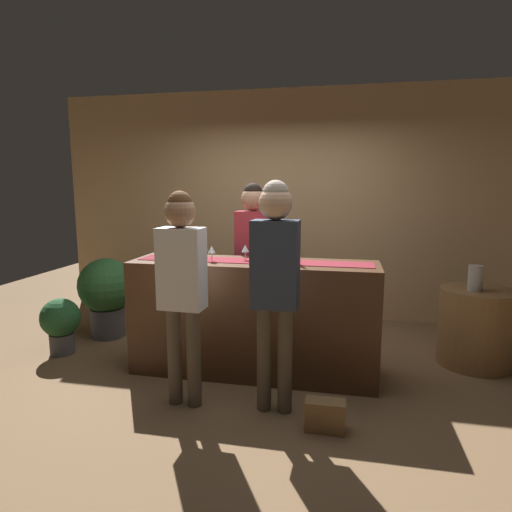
{
  "coord_description": "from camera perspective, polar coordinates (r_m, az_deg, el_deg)",
  "views": [
    {
      "loc": [
        0.78,
        -3.7,
        1.71
      ],
      "look_at": [
        0.02,
        0.0,
        1.09
      ],
      "focal_mm": 30.31,
      "sensor_mm": 36.0,
      "label": 1
    }
  ],
  "objects": [
    {
      "name": "bar_counter",
      "position": [
        3.97,
        -0.32,
        -8.12
      ],
      "size": [
        2.2,
        0.6,
        1.04
      ],
      "primitive_type": "cube",
      "color": "#472B19",
      "rests_on": "ground"
    },
    {
      "name": "back_wall",
      "position": [
        5.66,
        3.68,
        6.69
      ],
      "size": [
        6.0,
        0.12,
        2.9
      ],
      "primitive_type": "cube",
      "color": "tan",
      "rests_on": "ground"
    },
    {
      "name": "customer_sipping",
      "position": [
        3.15,
        2.54,
        -2.04
      ],
      "size": [
        0.35,
        0.24,
        1.75
      ],
      "rotation": [
        0.0,
        0.0,
        -0.03
      ],
      "color": "brown",
      "rests_on": "ground"
    },
    {
      "name": "customer_browsing",
      "position": [
        3.31,
        -9.76,
        -2.67
      ],
      "size": [
        0.35,
        0.23,
        1.67
      ],
      "rotation": [
        0.0,
        0.0,
        -0.04
      ],
      "color": "brown",
      "rests_on": "ground"
    },
    {
      "name": "vase_on_side_table",
      "position": [
        4.48,
        26.97,
        -2.62
      ],
      "size": [
        0.13,
        0.13,
        0.24
      ],
      "primitive_type": "cylinder",
      "color": "#A8A399",
      "rests_on": "round_side_table"
    },
    {
      "name": "bartender",
      "position": [
        4.43,
        -0.39,
        1.12
      ],
      "size": [
        0.36,
        0.24,
        1.73
      ],
      "rotation": [
        0.0,
        0.0,
        3.05
      ],
      "color": "#26262B",
      "rests_on": "ground"
    },
    {
      "name": "wine_bottle_green",
      "position": [
        4.13,
        -11.95,
        1.37
      ],
      "size": [
        0.07,
        0.07,
        0.3
      ],
      "color": "#194723",
      "rests_on": "bar_counter"
    },
    {
      "name": "counter_runner_cloth",
      "position": [
        3.84,
        -0.33,
        -0.68
      ],
      "size": [
        2.09,
        0.28,
        0.01
      ],
      "primitive_type": "cube",
      "color": "maroon",
      "rests_on": "bar_counter"
    },
    {
      "name": "wine_glass_near_customer",
      "position": [
        3.83,
        -5.86,
        0.79
      ],
      "size": [
        0.07,
        0.07,
        0.14
      ],
      "color": "silver",
      "rests_on": "bar_counter"
    },
    {
      "name": "potted_plant_tall",
      "position": [
        5.17,
        -19.15,
        -4.48
      ],
      "size": [
        0.62,
        0.62,
        0.9
      ],
      "color": "#4C4C51",
      "rests_on": "ground"
    },
    {
      "name": "ground_plane",
      "position": [
        4.15,
        -0.32,
        -14.96
      ],
      "size": [
        10.0,
        10.0,
        0.0
      ],
      "primitive_type": "plane",
      "color": "brown"
    },
    {
      "name": "wine_bottle_amber",
      "position": [
        3.76,
        4.77,
        0.76
      ],
      "size": [
        0.07,
        0.07,
        0.3
      ],
      "color": "brown",
      "rests_on": "bar_counter"
    },
    {
      "name": "handbag",
      "position": [
        3.27,
        9.11,
        -20.03
      ],
      "size": [
        0.28,
        0.14,
        0.22
      ],
      "primitive_type": "cube",
      "color": "olive",
      "rests_on": "ground"
    },
    {
      "name": "wine_glass_mid_counter",
      "position": [
        3.88,
        -1.43,
        0.94
      ],
      "size": [
        0.07,
        0.07,
        0.14
      ],
      "color": "silver",
      "rests_on": "bar_counter"
    },
    {
      "name": "potted_plant_small",
      "position": [
        4.87,
        -24.38,
        -7.94
      ],
      "size": [
        0.39,
        0.39,
        0.58
      ],
      "color": "#4C4C51",
      "rests_on": "ground"
    },
    {
      "name": "round_side_table",
      "position": [
        4.68,
        27.03,
        -8.34
      ],
      "size": [
        0.68,
        0.68,
        0.74
      ],
      "primitive_type": "cylinder",
      "color": "olive",
      "rests_on": "ground"
    }
  ]
}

